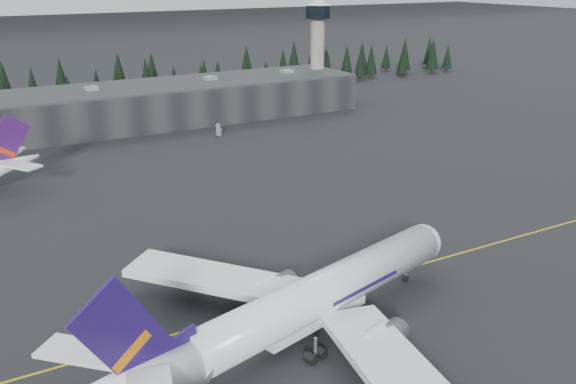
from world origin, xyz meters
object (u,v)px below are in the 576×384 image
terminal (125,107)px  jet_main (298,306)px  control_tower (318,40)px  gse_vehicle_b (219,134)px

terminal → jet_main: jet_main is taller
control_tower → gse_vehicle_b: bearing=-150.9°
terminal → control_tower: size_ratio=4.24×
control_tower → jet_main: size_ratio=0.58×
control_tower → terminal: bearing=-177.7°
terminal → control_tower: 76.98m
terminal → jet_main: (-17.11, -137.22, -0.83)m
jet_main → gse_vehicle_b: size_ratio=16.05×
control_tower → jet_main: 168.72m
control_tower → jet_main: control_tower is taller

